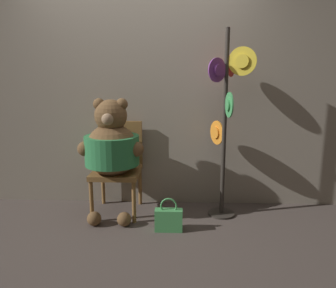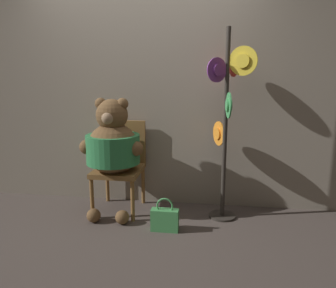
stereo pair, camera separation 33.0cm
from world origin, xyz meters
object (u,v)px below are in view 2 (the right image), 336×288
object	(u,v)px
teddy_bear	(113,146)
chair	(121,163)
handbag_on_ground	(165,219)
hat_display_rack	(227,115)

from	to	relation	value
teddy_bear	chair	bearing A→B (deg)	82.54
handbag_on_ground	teddy_bear	bearing A→B (deg)	151.80
chair	hat_display_rack	bearing A→B (deg)	-4.94
chair	teddy_bear	world-z (taller)	teddy_bear
teddy_bear	hat_display_rack	bearing A→B (deg)	3.98
hat_display_rack	handbag_on_ground	world-z (taller)	hat_display_rack
teddy_bear	hat_display_rack	world-z (taller)	hat_display_rack
hat_display_rack	chair	bearing A→B (deg)	175.06
hat_display_rack	handbag_on_ground	distance (m)	1.17
teddy_bear	handbag_on_ground	size ratio (longest dim) A/B	3.76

